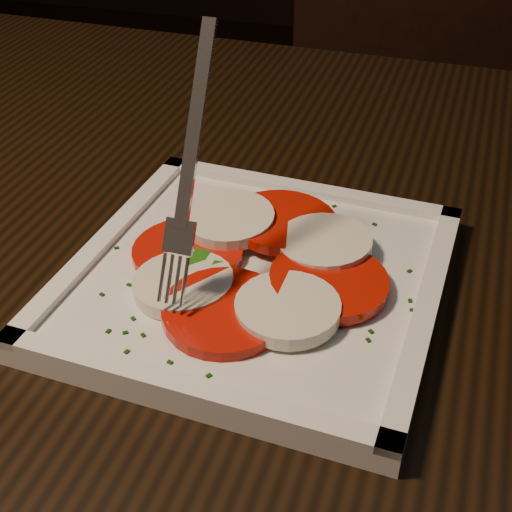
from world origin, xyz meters
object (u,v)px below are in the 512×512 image
(table, at_px, (301,313))
(chair, at_px, (403,102))
(fork, at_px, (197,156))
(plate, at_px, (256,281))

(table, bearing_deg, chair, 88.58)
(fork, bearing_deg, chair, 87.88)
(plate, height_order, fork, fork)
(table, relative_size, plate, 4.79)
(chair, bearing_deg, plate, -102.94)
(chair, bearing_deg, table, -102.12)
(table, xyz_separation_m, chair, (0.02, 0.77, -0.12))
(table, height_order, chair, chair)
(chair, height_order, fork, fork)
(plate, bearing_deg, chair, 87.76)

